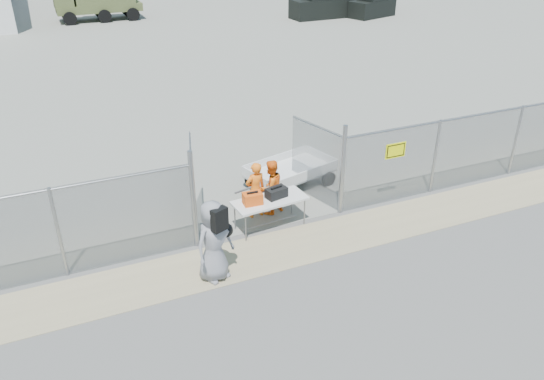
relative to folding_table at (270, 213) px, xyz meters
name	(u,v)px	position (x,y,z in m)	size (l,w,h in m)	color
ground	(307,270)	(0.03, -2.07, -0.40)	(160.00, 160.00, 0.00)	#575757
tarmac_inside	(89,5)	(0.03, 39.93, -0.40)	(160.00, 80.00, 0.01)	gray
dirt_strip	(288,248)	(0.03, -1.07, -0.39)	(44.00, 1.60, 0.01)	tan
chain_link_fence	(272,190)	(0.03, -0.07, 0.70)	(40.00, 0.20, 2.20)	gray
folding_table	(270,213)	(0.00, 0.00, 0.00)	(1.89, 0.79, 0.80)	silver
orange_bag	(253,199)	(-0.48, -0.03, 0.55)	(0.47, 0.31, 0.29)	#F15613
black_duffel	(276,193)	(0.20, 0.05, 0.53)	(0.53, 0.31, 0.26)	black
security_worker_left	(255,190)	(-0.13, 0.65, 0.38)	(0.57, 0.38, 1.56)	orange
security_worker_right	(271,187)	(0.31, 0.67, 0.36)	(0.74, 0.58, 1.52)	orange
visitor	(214,241)	(-1.94, -1.47, 0.55)	(0.93, 0.61, 1.90)	gray
utility_trailer	(290,173)	(1.47, 1.90, -0.01)	(3.25, 1.68, 0.79)	silver
military_truck	(98,0)	(-0.05, 31.86, 1.03)	(6.02, 2.22, 2.87)	#4F582F
parked_vehicle_near	(318,5)	(15.23, 26.17, 0.54)	(4.15, 1.88, 1.88)	black
parked_vehicle_far	(372,6)	(19.27, 25.03, 0.44)	(3.72, 1.68, 1.68)	black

